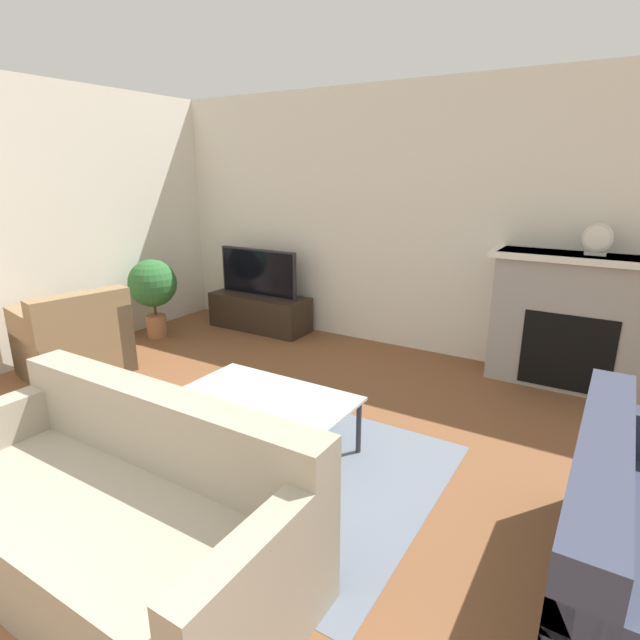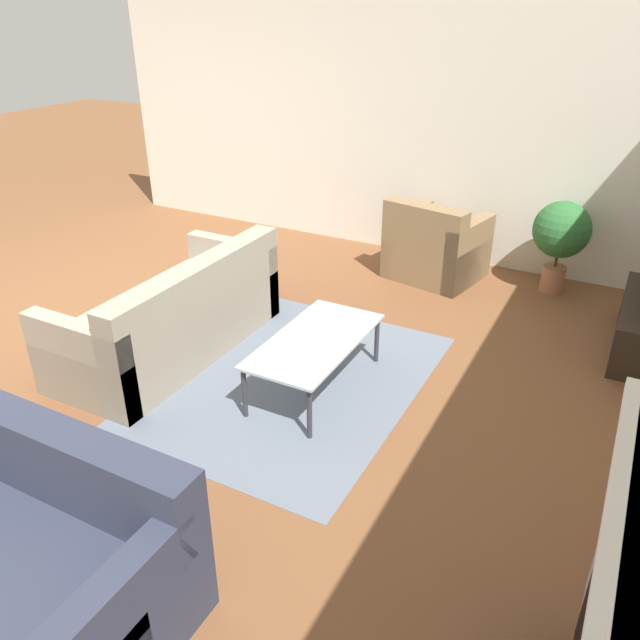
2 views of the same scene
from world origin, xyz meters
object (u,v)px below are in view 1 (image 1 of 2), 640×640
(armchair_by_window, at_px, (75,343))
(potted_plant, at_px, (153,287))
(mantel_clock, at_px, (597,239))
(tv, at_px, (258,272))
(coffee_table, at_px, (270,398))
(couch_sectional, at_px, (119,516))

(armchair_by_window, distance_m, potted_plant, 1.21)
(armchair_by_window, xyz_separation_m, mantel_clock, (4.07, 2.12, 1.02))
(tv, distance_m, coffee_table, 2.78)
(potted_plant, height_order, mantel_clock, mantel_clock)
(coffee_table, bearing_deg, potted_plant, 154.27)
(tv, xyz_separation_m, potted_plant, (-0.83, -0.87, -0.10))
(tv, bearing_deg, coffee_table, -50.23)
(coffee_table, distance_m, mantel_clock, 2.96)
(potted_plant, bearing_deg, mantel_clock, 12.76)
(tv, height_order, mantel_clock, mantel_clock)
(couch_sectional, bearing_deg, coffee_table, 92.63)
(potted_plant, xyz_separation_m, mantel_clock, (4.30, 0.97, 0.72))
(armchair_by_window, xyz_separation_m, coffee_table, (2.37, -0.10, 0.07))
(tv, relative_size, potted_plant, 1.18)
(coffee_table, height_order, potted_plant, potted_plant)
(armchair_by_window, bearing_deg, mantel_clock, 129.13)
(couch_sectional, bearing_deg, tv, 118.30)
(couch_sectional, relative_size, coffee_table, 1.66)
(mantel_clock, bearing_deg, couch_sectional, -115.24)
(coffee_table, bearing_deg, tv, 129.77)
(couch_sectional, bearing_deg, armchair_by_window, 150.65)
(tv, xyz_separation_m, coffee_table, (1.76, -2.12, -0.33))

